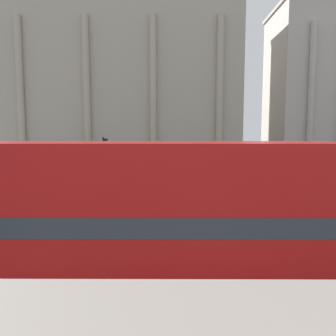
# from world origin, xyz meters

# --- Properties ---
(double_decker_bus) EXTENTS (10.23, 2.63, 4.15)m
(double_decker_bus) POSITION_xyz_m (-2.32, 5.25, 2.30)
(double_decker_bus) COLOR black
(double_decker_bus) RESTS_ON ground_plane
(plaza_building_left) EXTENTS (34.82, 16.76, 24.42)m
(plaza_building_left) POSITION_xyz_m (-8.02, 51.27, 12.21)
(plaza_building_left) COLOR #B2A893
(plaza_building_left) RESTS_ON ground_plane
(traffic_light_near) EXTENTS (0.42, 0.24, 3.24)m
(traffic_light_near) POSITION_xyz_m (-3.94, 11.99, 2.14)
(traffic_light_near) COLOR black
(traffic_light_near) RESTS_ON ground_plane
(traffic_light_mid) EXTENTS (0.42, 0.24, 4.13)m
(traffic_light_mid) POSITION_xyz_m (-5.49, 19.07, 2.68)
(traffic_light_mid) COLOR black
(traffic_light_mid) RESTS_ON ground_plane
(traffic_light_far) EXTENTS (0.42, 0.24, 3.66)m
(traffic_light_far) POSITION_xyz_m (-0.97, 24.60, 2.40)
(traffic_light_far) COLOR black
(traffic_light_far) RESTS_ON ground_plane
(pedestrian_red) EXTENTS (0.32, 0.32, 1.64)m
(pedestrian_red) POSITION_xyz_m (6.85, 27.11, 0.94)
(pedestrian_red) COLOR #282B33
(pedestrian_red) RESTS_ON ground_plane
(pedestrian_yellow) EXTENTS (0.32, 0.32, 1.64)m
(pedestrian_yellow) POSITION_xyz_m (-0.04, 29.93, 0.94)
(pedestrian_yellow) COLOR #282B33
(pedestrian_yellow) RESTS_ON ground_plane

